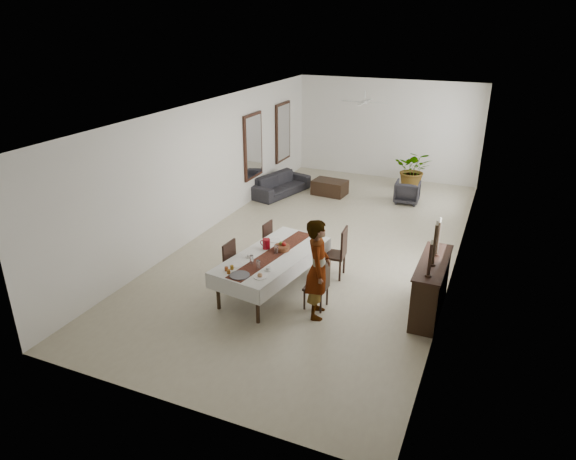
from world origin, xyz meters
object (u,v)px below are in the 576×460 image
at_px(red_pitcher, 266,244).
at_px(woman, 318,269).
at_px(sideboard_body, 430,288).
at_px(sofa, 281,184).
at_px(dining_table_top, 273,256).

bearing_deg(red_pitcher, woman, -28.22).
bearing_deg(red_pitcher, sideboard_body, 2.78).
distance_m(sideboard_body, sofa, 7.34).
relative_size(sideboard_body, sofa, 0.81).
distance_m(dining_table_top, sofa, 5.94).
height_order(sideboard_body, sofa, sideboard_body).
bearing_deg(sofa, sideboard_body, -119.17).
xyz_separation_m(red_pitcher, sideboard_body, (3.19, 0.15, -0.37)).
bearing_deg(red_pitcher, dining_table_top, -39.78).
bearing_deg(dining_table_top, sofa, 121.42).
xyz_separation_m(dining_table_top, woman, (1.13, -0.54, 0.19)).
bearing_deg(sideboard_body, dining_table_top, -173.40).
bearing_deg(dining_table_top, sideboard_body, 15.41).
relative_size(red_pitcher, sofa, 0.10).
height_order(dining_table_top, red_pitcher, red_pitcher).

